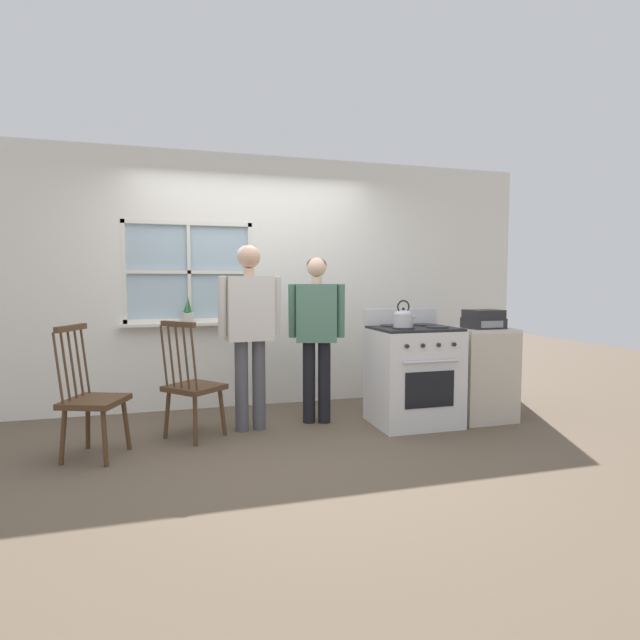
# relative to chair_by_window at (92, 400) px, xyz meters

# --- Properties ---
(ground_plane) EXTENTS (16.00, 16.00, 0.00)m
(ground_plane) POSITION_rel_chair_by_window_xyz_m (1.43, -0.08, -0.45)
(ground_plane) COLOR brown
(wall_back) EXTENTS (6.40, 0.16, 2.70)m
(wall_back) POSITION_rel_chair_by_window_xyz_m (1.47, 1.32, 0.90)
(wall_back) COLOR silver
(wall_back) RESTS_ON ground_plane
(chair_by_window) EXTENTS (0.52, 0.53, 1.02)m
(chair_by_window) POSITION_rel_chair_by_window_xyz_m (0.00, 0.00, 0.00)
(chair_by_window) COLOR #4C331E
(chair_by_window) RESTS_ON ground_plane
(chair_near_wall) EXTENTS (0.58, 0.58, 1.02)m
(chair_near_wall) POSITION_rel_chair_by_window_xyz_m (0.75, 0.28, 0.00)
(chair_near_wall) COLOR #4C331E
(chair_near_wall) RESTS_ON ground_plane
(person_elderly_left) EXTENTS (0.58, 0.25, 1.68)m
(person_elderly_left) POSITION_rel_chair_by_window_xyz_m (1.27, 0.37, 0.58)
(person_elderly_left) COLOR #4C4C51
(person_elderly_left) RESTS_ON ground_plane
(person_teen_center) EXTENTS (0.54, 0.31, 1.58)m
(person_teen_center) POSITION_rel_chair_by_window_xyz_m (1.91, 0.45, 0.49)
(person_teen_center) COLOR black
(person_teen_center) RESTS_ON ground_plane
(stove) EXTENTS (0.77, 0.68, 1.08)m
(stove) POSITION_rel_chair_by_window_xyz_m (2.78, 0.15, 0.03)
(stove) COLOR silver
(stove) RESTS_ON ground_plane
(kettle) EXTENTS (0.21, 0.17, 0.25)m
(kettle) POSITION_rel_chair_by_window_xyz_m (2.61, 0.02, 0.58)
(kettle) COLOR #B7B7BC
(kettle) RESTS_ON stove
(potted_plant) EXTENTS (0.12, 0.12, 0.29)m
(potted_plant) POSITION_rel_chair_by_window_xyz_m (0.74, 1.23, 0.56)
(potted_plant) COLOR beige
(potted_plant) RESTS_ON wall_back
(side_counter) EXTENTS (0.55, 0.50, 0.90)m
(side_counter) POSITION_rel_chair_by_window_xyz_m (3.49, 0.12, 0.00)
(side_counter) COLOR beige
(side_counter) RESTS_ON ground_plane
(stereo) EXTENTS (0.34, 0.29, 0.18)m
(stereo) POSITION_rel_chair_by_window_xyz_m (3.49, 0.10, 0.54)
(stereo) COLOR #232326
(stereo) RESTS_ON side_counter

